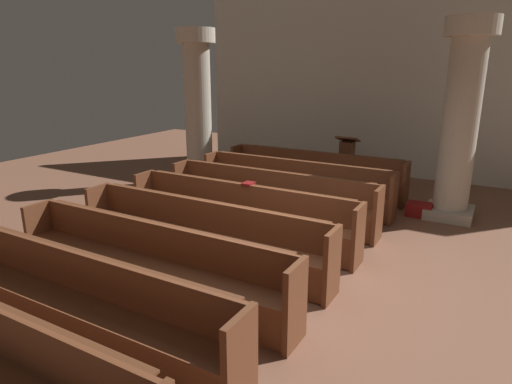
# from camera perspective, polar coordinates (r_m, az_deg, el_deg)

# --- Properties ---
(ground_plane) EXTENTS (19.20, 19.20, 0.00)m
(ground_plane) POSITION_cam_1_polar(r_m,az_deg,el_deg) (5.78, 2.78, -10.38)
(ground_plane) COLOR brown
(back_wall) EXTENTS (10.00, 0.16, 4.50)m
(back_wall) POSITION_cam_1_polar(r_m,az_deg,el_deg) (10.96, 17.87, 13.67)
(back_wall) COLOR silver
(back_wall) RESTS_ON ground
(pew_row_0) EXTENTS (3.73, 0.46, 0.85)m
(pew_row_0) POSITION_cam_1_polar(r_m,az_deg,el_deg) (9.15, 7.44, 2.60)
(pew_row_0) COLOR brown
(pew_row_0) RESTS_ON ground
(pew_row_1) EXTENTS (3.73, 0.46, 0.85)m
(pew_row_1) POSITION_cam_1_polar(r_m,az_deg,el_deg) (8.28, 4.86, 1.23)
(pew_row_1) COLOR brown
(pew_row_1) RESTS_ON ground
(pew_row_2) EXTENTS (3.73, 0.47, 0.85)m
(pew_row_2) POSITION_cam_1_polar(r_m,az_deg,el_deg) (7.44, 1.70, -0.45)
(pew_row_2) COLOR brown
(pew_row_2) RESTS_ON ground
(pew_row_3) EXTENTS (3.73, 0.46, 0.85)m
(pew_row_3) POSITION_cam_1_polar(r_m,az_deg,el_deg) (6.63, -2.25, -2.55)
(pew_row_3) COLOR brown
(pew_row_3) RESTS_ON ground
(pew_row_4) EXTENTS (3.73, 0.46, 0.85)m
(pew_row_4) POSITION_cam_1_polar(r_m,az_deg,el_deg) (5.87, -7.28, -5.19)
(pew_row_4) COLOR brown
(pew_row_4) RESTS_ON ground
(pew_row_5) EXTENTS (3.73, 0.47, 0.85)m
(pew_row_5) POSITION_cam_1_polar(r_m,az_deg,el_deg) (5.19, -13.78, -8.50)
(pew_row_5) COLOR brown
(pew_row_5) RESTS_ON ground
(pew_row_6) EXTENTS (3.73, 0.46, 0.85)m
(pew_row_6) POSITION_cam_1_polar(r_m,az_deg,el_deg) (4.61, -22.23, -12.57)
(pew_row_6) COLOR brown
(pew_row_6) RESTS_ON ground
(pillar_aisle_side) EXTENTS (0.83, 0.83, 3.30)m
(pillar_aisle_side) POSITION_cam_1_polar(r_m,az_deg,el_deg) (8.12, 24.84, 8.59)
(pillar_aisle_side) COLOR #B6AD9A
(pillar_aisle_side) RESTS_ON ground
(pillar_far_side) EXTENTS (0.83, 0.83, 3.30)m
(pillar_far_side) POSITION_cam_1_polar(r_m,az_deg,el_deg) (9.88, -7.48, 11.01)
(pillar_far_side) COLOR #B6AD9A
(pillar_far_side) RESTS_ON ground
(lectern) EXTENTS (0.48, 0.45, 1.08)m
(lectern) POSITION_cam_1_polar(r_m,az_deg,el_deg) (10.02, 11.53, 3.55)
(lectern) COLOR brown
(lectern) RESTS_ON ground
(hymn_book) EXTENTS (0.15, 0.20, 0.03)m
(hymn_book) POSITION_cam_1_polar(r_m,az_deg,el_deg) (6.63, -0.99, 1.12)
(hymn_book) COLOR maroon
(hymn_book) RESTS_ON pew_row_3
(kneeler_box_red) EXTENTS (0.43, 0.32, 0.23)m
(kneeler_box_red) POSITION_cam_1_polar(r_m,az_deg,el_deg) (8.32, 20.26, -2.14)
(kneeler_box_red) COLOR maroon
(kneeler_box_red) RESTS_ON ground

